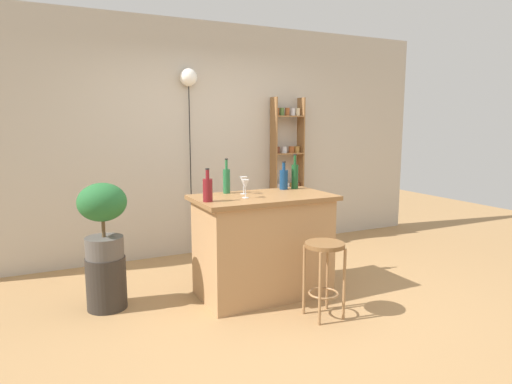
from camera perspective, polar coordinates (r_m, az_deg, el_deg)
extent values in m
plane|color=#A37A4C|center=(4.13, 2.81, -14.16)|extent=(12.00, 12.00, 0.00)
cube|color=#BCB2A3|center=(5.59, -6.82, 6.62)|extent=(6.40, 0.10, 2.80)
cube|color=tan|center=(4.22, 0.88, -7.06)|extent=(1.17, 0.66, 0.91)
cube|color=olive|center=(4.12, 0.90, -0.72)|extent=(1.27, 0.72, 0.04)
cylinder|color=#997047|center=(3.68, 8.12, -12.11)|extent=(0.02, 0.02, 0.60)
cylinder|color=#997047|center=(3.81, 11.14, -11.44)|extent=(0.02, 0.02, 0.60)
cylinder|color=#997047|center=(3.86, 6.12, -11.02)|extent=(0.02, 0.02, 0.60)
cylinder|color=#997047|center=(3.99, 9.05, -10.44)|extent=(0.02, 0.02, 0.60)
torus|color=#997047|center=(3.87, 8.57, -12.60)|extent=(0.25, 0.25, 0.02)
cylinder|color=brown|center=(3.74, 8.72, -6.64)|extent=(0.33, 0.33, 0.03)
cube|color=olive|center=(5.84, 2.24, 2.48)|extent=(0.02, 0.18, 1.93)
cube|color=olive|center=(6.05, 5.65, 2.66)|extent=(0.02, 0.18, 1.93)
cube|color=olive|center=(6.06, 3.90, -4.23)|extent=(0.39, 0.18, 0.02)
cylinder|color=#AD7A38|center=(5.98, 2.53, -3.82)|extent=(0.07, 0.07, 0.10)
cylinder|color=#AD7A38|center=(6.01, 3.17, -3.74)|extent=(0.07, 0.07, 0.10)
cylinder|color=#994C23|center=(6.06, 3.94, -3.66)|extent=(0.07, 0.07, 0.10)
cylinder|color=brown|center=(6.08, 4.51, -3.62)|extent=(0.07, 0.07, 0.10)
cylinder|color=#994C23|center=(6.13, 5.14, -3.52)|extent=(0.07, 0.07, 0.10)
cube|color=olive|center=(5.97, 3.95, 0.28)|extent=(0.39, 0.18, 0.02)
cylinder|color=silver|center=(5.90, 2.71, 0.67)|extent=(0.07, 0.07, 0.08)
cylinder|color=beige|center=(5.93, 3.36, 0.71)|extent=(0.07, 0.07, 0.08)
cylinder|color=silver|center=(5.96, 3.93, 0.75)|extent=(0.07, 0.07, 0.08)
cylinder|color=#AD7A38|center=(6.01, 4.62, 0.81)|extent=(0.07, 0.07, 0.08)
cylinder|color=brown|center=(6.04, 5.29, 0.84)|extent=(0.07, 0.07, 0.08)
cube|color=olive|center=(5.92, 4.00, 4.90)|extent=(0.39, 0.18, 0.02)
cylinder|color=brown|center=(5.85, 2.67, 5.36)|extent=(0.08, 0.08, 0.08)
cylinder|color=silver|center=(5.88, 3.59, 5.37)|extent=(0.08, 0.08, 0.08)
cylinder|color=#994C23|center=(5.94, 4.52, 5.39)|extent=(0.08, 0.08, 0.08)
cylinder|color=#AD7A38|center=(6.00, 5.22, 5.42)|extent=(0.08, 0.08, 0.08)
cube|color=olive|center=(5.91, 4.05, 9.57)|extent=(0.39, 0.18, 0.02)
cylinder|color=#994C23|center=(5.84, 2.67, 10.16)|extent=(0.06, 0.06, 0.10)
cylinder|color=#4C7033|center=(5.87, 3.30, 10.15)|extent=(0.06, 0.06, 0.10)
cylinder|color=#994C23|center=(5.90, 4.00, 10.13)|extent=(0.06, 0.06, 0.10)
cylinder|color=silver|center=(5.94, 4.72, 10.12)|extent=(0.06, 0.06, 0.10)
cylinder|color=beige|center=(5.98, 5.34, 10.10)|extent=(0.06, 0.06, 0.10)
cylinder|color=#2D2823|center=(4.19, -18.47, -10.89)|extent=(0.34, 0.34, 0.46)
cylinder|color=#514C47|center=(4.10, -18.69, -6.67)|extent=(0.32, 0.32, 0.18)
cylinder|color=brown|center=(4.06, -18.80, -4.34)|extent=(0.03, 0.03, 0.16)
ellipsoid|color=#23602D|center=(4.01, -18.96, -1.23)|extent=(0.41, 0.37, 0.33)
cylinder|color=maroon|center=(3.80, -6.15, 0.23)|extent=(0.08, 0.08, 0.20)
cylinder|color=maroon|center=(3.79, -6.19, 2.26)|extent=(0.03, 0.03, 0.08)
cylinder|color=black|center=(3.78, -6.20, 2.92)|extent=(0.03, 0.03, 0.01)
cylinder|color=navy|center=(4.49, 3.53, 1.57)|extent=(0.08, 0.08, 0.19)
cylinder|color=navy|center=(4.47, 3.55, 3.27)|extent=(0.03, 0.03, 0.08)
cylinder|color=black|center=(4.47, 3.56, 3.83)|extent=(0.04, 0.04, 0.01)
cylinder|color=#194C23|center=(4.54, 4.94, 1.95)|extent=(0.07, 0.07, 0.24)
cylinder|color=#194C23|center=(4.52, 4.97, 4.08)|extent=(0.03, 0.03, 0.09)
cylinder|color=black|center=(4.52, 4.98, 4.75)|extent=(0.03, 0.03, 0.01)
cylinder|color=#236638|center=(4.24, -3.76, 1.38)|extent=(0.07, 0.07, 0.23)
cylinder|color=#236638|center=(4.22, -3.78, 3.51)|extent=(0.03, 0.03, 0.09)
cylinder|color=black|center=(4.22, -3.79, 4.20)|extent=(0.03, 0.03, 0.01)
cylinder|color=silver|center=(4.20, -1.59, -0.22)|extent=(0.06, 0.06, 0.00)
cylinder|color=silver|center=(4.20, -1.59, 0.31)|extent=(0.01, 0.01, 0.08)
cone|color=silver|center=(4.19, -1.60, 1.39)|extent=(0.07, 0.07, 0.08)
cylinder|color=silver|center=(3.99, -1.35, -0.72)|extent=(0.06, 0.06, 0.00)
cylinder|color=silver|center=(3.98, -1.35, -0.16)|extent=(0.01, 0.01, 0.08)
cone|color=silver|center=(3.97, -1.36, 0.98)|extent=(0.07, 0.07, 0.08)
cylinder|color=black|center=(5.45, -8.31, 2.99)|extent=(0.01, 0.01, 2.13)
sphere|color=white|center=(5.44, -8.57, 14.20)|extent=(0.21, 0.21, 0.21)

